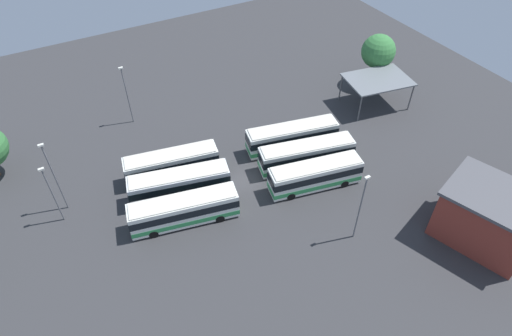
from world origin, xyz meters
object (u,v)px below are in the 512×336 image
at_px(bus_row0_slot1, 306,155).
at_px(lamp_post_mid_lot, 360,206).
at_px(lamp_post_by_building, 52,193).
at_px(depot_building, 488,216).
at_px(bus_row0_slot0, 292,137).
at_px(bus_row0_slot2, 315,175).
at_px(tree_north_edge, 378,51).
at_px(bus_row1_slot0, 172,164).
at_px(maintenance_shelter, 378,80).
at_px(lamp_post_far_corner, 127,93).
at_px(bus_row1_slot1, 179,184).
at_px(bus_row1_slot2, 184,210).
at_px(lamp_post_near_entrance, 54,175).

height_order(bus_row0_slot1, lamp_post_mid_lot, lamp_post_mid_lot).
bearing_deg(lamp_post_by_building, depot_building, 147.92).
height_order(bus_row0_slot0, bus_row0_slot2, same).
bearing_deg(tree_north_edge, bus_row1_slot0, 7.16).
bearing_deg(lamp_post_by_building, maintenance_shelter, -179.27).
relative_size(bus_row0_slot2, maintenance_shelter, 1.15).
bearing_deg(bus_row0_slot2, depot_building, 126.99).
height_order(lamp_post_far_corner, tree_north_edge, lamp_post_far_corner).
height_order(lamp_post_by_building, tree_north_edge, tree_north_edge).
height_order(bus_row1_slot1, depot_building, depot_building).
xyz_separation_m(bus_row0_slot0, lamp_post_far_corner, (16.26, -15.48, 2.87)).
bearing_deg(bus_row0_slot0, bus_row1_slot2, 16.23).
xyz_separation_m(bus_row0_slot1, lamp_post_near_entrance, (27.26, -7.23, 3.24)).
distance_m(bus_row1_slot1, tree_north_edge, 36.18).
bearing_deg(lamp_post_by_building, bus_row1_slot2, 149.71).
xyz_separation_m(bus_row0_slot0, bus_row0_slot2, (1.52, 7.29, -0.00)).
bearing_deg(lamp_post_by_building, lamp_post_mid_lot, 146.54).
bearing_deg(bus_row1_slot0, bus_row1_slot2, 78.60).
bearing_deg(lamp_post_far_corner, bus_row1_slot0, 94.26).
relative_size(bus_row1_slot1, maintenance_shelter, 1.20).
distance_m(lamp_post_by_building, tree_north_edge, 48.01).
height_order(bus_row0_slot2, bus_row1_slot2, same).
bearing_deg(bus_row1_slot2, bus_row0_slot2, 171.10).
bearing_deg(bus_row1_slot0, lamp_post_by_building, 3.15).
distance_m(bus_row1_slot0, bus_row1_slot1, 3.58).
distance_m(lamp_post_mid_lot, tree_north_edge, 31.06).
bearing_deg(lamp_post_near_entrance, bus_row1_slot0, 175.98).
bearing_deg(maintenance_shelter, lamp_post_by_building, 0.73).
height_order(bus_row1_slot1, lamp_post_near_entrance, lamp_post_near_entrance).
relative_size(lamp_post_mid_lot, lamp_post_by_building, 1.15).
bearing_deg(bus_row1_slot1, bus_row1_slot0, -97.19).
bearing_deg(bus_row1_slot0, lamp_post_far_corner, -85.74).
bearing_deg(bus_row0_slot0, lamp_post_far_corner, -43.59).
xyz_separation_m(lamp_post_far_corner, lamp_post_by_building, (12.10, 13.62, -0.44)).
height_order(bus_row1_slot2, tree_north_edge, tree_north_edge).
relative_size(bus_row0_slot1, tree_north_edge, 1.49).
bearing_deg(lamp_post_near_entrance, lamp_post_far_corner, -133.32).
height_order(bus_row0_slot0, bus_row0_slot1, same).
height_order(bus_row0_slot0, lamp_post_mid_lot, lamp_post_mid_lot).
distance_m(bus_row0_slot1, maintenance_shelter, 17.40).
height_order(maintenance_shelter, lamp_post_mid_lot, lamp_post_mid_lot).
distance_m(bus_row0_slot1, bus_row1_slot1, 15.65).
bearing_deg(bus_row1_slot2, bus_row0_slot0, -163.77).
bearing_deg(tree_north_edge, maintenance_shelter, 51.20).
bearing_deg(bus_row0_slot2, bus_row1_slot0, -35.59).
bearing_deg(bus_row1_slot1, lamp_post_far_corner, -88.22).
height_order(bus_row0_slot1, maintenance_shelter, maintenance_shelter).
relative_size(bus_row0_slot0, bus_row0_slot1, 1.01).
bearing_deg(lamp_post_far_corner, bus_row0_slot0, 136.41).
height_order(bus_row0_slot2, lamp_post_far_corner, lamp_post_far_corner).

